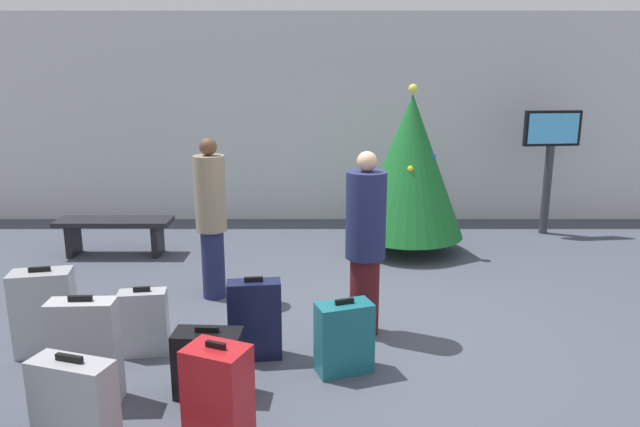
{
  "coord_description": "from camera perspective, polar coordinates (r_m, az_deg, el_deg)",
  "views": [
    {
      "loc": [
        -0.42,
        -5.04,
        2.36
      ],
      "look_at": [
        -0.41,
        0.92,
        0.9
      ],
      "focal_mm": 32.92,
      "sensor_mm": 36.0,
      "label": 1
    }
  ],
  "objects": [
    {
      "name": "suitcase_2",
      "position": [
        4.65,
        -21.99,
        -12.38
      ],
      "size": [
        0.48,
        0.21,
        0.82
      ],
      "color": "#9EA0A5",
      "rests_on": "ground_plane"
    },
    {
      "name": "suitcase_4",
      "position": [
        4.99,
        -6.54,
        -10.22
      ],
      "size": [
        0.46,
        0.24,
        0.72
      ],
      "color": "#141938",
      "rests_on": "ground_plane"
    },
    {
      "name": "suitcase_7",
      "position": [
        4.77,
        2.18,
        -11.97
      ],
      "size": [
        0.49,
        0.36,
        0.62
      ],
      "color": "#19606B",
      "rests_on": "ground_plane"
    },
    {
      "name": "traveller_1",
      "position": [
        5.23,
        4.26,
        -2.65
      ],
      "size": [
        0.38,
        0.38,
        1.69
      ],
      "color": "#4C1419",
      "rests_on": "ground_plane"
    },
    {
      "name": "back_wall",
      "position": [
        9.38,
        2.44,
        9.19
      ],
      "size": [
        16.0,
        0.2,
        3.23
      ],
      "primitive_type": "cube",
      "color": "silver",
      "rests_on": "ground_plane"
    },
    {
      "name": "suitcase_0",
      "position": [
        5.26,
        -16.89,
        -10.14
      ],
      "size": [
        0.41,
        0.24,
        0.6
      ],
      "color": "#9EA0A5",
      "rests_on": "ground_plane"
    },
    {
      "name": "ground_plane",
      "position": [
        5.58,
        4.28,
        -11.31
      ],
      "size": [
        16.0,
        16.0,
        0.0
      ],
      "primitive_type": "plane",
      "color": "#424754"
    },
    {
      "name": "suitcase_6",
      "position": [
        4.01,
        -22.85,
        -17.56
      ],
      "size": [
        0.54,
        0.34,
        0.74
      ],
      "color": "#9EA0A5",
      "rests_on": "ground_plane"
    },
    {
      "name": "holiday_tree",
      "position": [
        7.7,
        8.59,
        4.6
      ],
      "size": [
        1.43,
        1.43,
        2.19
      ],
      "color": "#4C3319",
      "rests_on": "ground_plane"
    },
    {
      "name": "suitcase_8",
      "position": [
        4.55,
        -10.94,
        -14.11
      ],
      "size": [
        0.51,
        0.27,
        0.54
      ],
      "color": "black",
      "rests_on": "ground_plane"
    },
    {
      "name": "suitcase_1",
      "position": [
        5.55,
        -25.38,
        -8.7
      ],
      "size": [
        0.53,
        0.35,
        0.77
      ],
      "color": "#9EA0A5",
      "rests_on": "ground_plane"
    },
    {
      "name": "flight_info_kiosk",
      "position": [
        9.11,
        21.31,
        5.83
      ],
      "size": [
        0.83,
        0.18,
        1.8
      ],
      "color": "#333338",
      "rests_on": "ground_plane"
    },
    {
      "name": "suitcase_5",
      "position": [
        3.97,
        -10.05,
        -17.11
      ],
      "size": [
        0.47,
        0.4,
        0.71
      ],
      "color": "#B2191E",
      "rests_on": "ground_plane"
    },
    {
      "name": "waiting_bench",
      "position": [
        8.08,
        -19.52,
        -1.39
      ],
      "size": [
        1.47,
        0.44,
        0.48
      ],
      "color": "black",
      "rests_on": "ground_plane"
    },
    {
      "name": "traveller_0",
      "position": [
        6.17,
        -10.72,
        -0.17
      ],
      "size": [
        0.37,
        0.37,
        1.7
      ],
      "color": "#1E234C",
      "rests_on": "ground_plane"
    }
  ]
}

